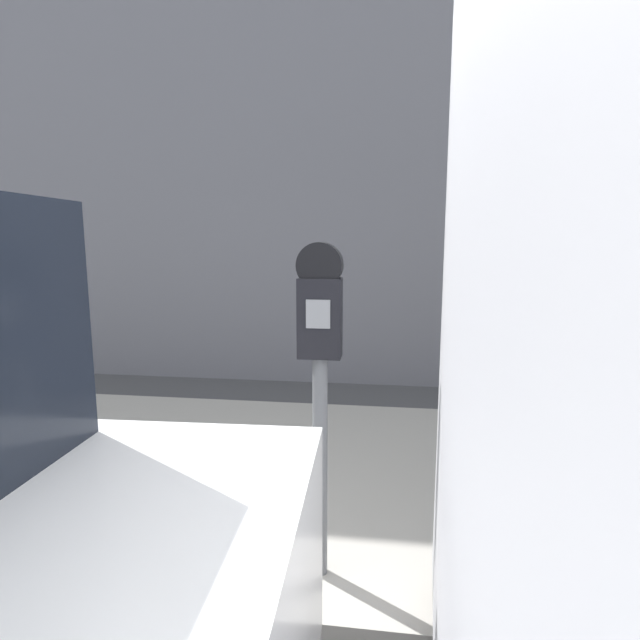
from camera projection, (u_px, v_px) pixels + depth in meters
sidewalk at (284, 474)px, 3.49m from camera, size 24.00×2.80×0.10m
building_facade at (330, 108)px, 5.58m from camera, size 24.00×0.30×6.29m
parking_meter at (320, 354)px, 2.22m from camera, size 0.20×0.12×1.56m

